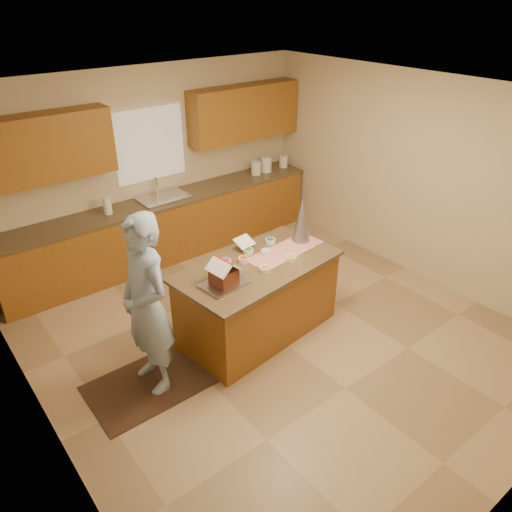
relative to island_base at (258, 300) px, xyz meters
name	(u,v)px	position (x,y,z in m)	size (l,w,h in m)	color
floor	(273,334)	(0.10, -0.16, -0.44)	(5.50, 5.50, 0.00)	tan
ceiling	(278,98)	(0.10, -0.16, 2.26)	(5.50, 5.50, 0.00)	silver
wall_back	(151,165)	(0.10, 2.59, 0.91)	(5.50, 5.50, 0.00)	beige
wall_left	(27,320)	(-2.40, -0.16, 0.91)	(5.50, 5.50, 0.00)	beige
wall_right	(420,179)	(2.60, -0.16, 0.91)	(5.50, 5.50, 0.00)	beige
stone_accent	(70,387)	(-2.38, -0.96, 0.81)	(2.50, 2.50, 0.00)	gray
window_curtain	(149,145)	(0.10, 2.56, 1.21)	(1.05, 0.03, 1.00)	white
back_counter_base	(167,229)	(0.10, 2.29, 0.00)	(4.80, 0.60, 0.88)	#9D5920
back_counter_top	(164,200)	(0.10, 2.29, 0.46)	(4.85, 0.63, 0.04)	brown
upper_cabinet_left	(35,150)	(-1.45, 2.41, 1.46)	(1.85, 0.35, 0.80)	#995E20
upper_cabinet_right	(244,112)	(1.65, 2.41, 1.46)	(1.85, 0.35, 0.80)	#995E20
sink	(164,201)	(0.10, 2.29, 0.45)	(0.70, 0.45, 0.12)	silver
faucet	(157,186)	(0.10, 2.47, 0.62)	(0.03, 0.03, 0.28)	silver
island_base	(258,300)	(0.00, 0.00, 0.00)	(1.78, 0.89, 0.87)	#9D5920
island_top	(258,266)	(0.00, 0.00, 0.45)	(1.86, 0.97, 0.04)	brown
table_runner	(285,251)	(0.44, 0.05, 0.48)	(0.99, 0.36, 0.01)	#B3140C
baking_tray	(224,284)	(-0.53, -0.11, 0.49)	(0.45, 0.34, 0.02)	silver
cookbook	(244,242)	(0.10, 0.39, 0.56)	(0.22, 0.02, 0.18)	white
tinsel_tree	(301,220)	(0.76, 0.14, 0.75)	(0.22, 0.22, 0.54)	#ABABB7
rug	(152,383)	(-1.41, -0.01, -0.43)	(1.27, 0.83, 0.01)	black
boy	(147,306)	(-1.36, -0.01, 0.51)	(0.68, 0.45, 1.87)	#98B6D8
canister_a	(256,168)	(1.78, 2.29, 0.59)	(0.16, 0.16, 0.22)	white
canister_b	(266,164)	(2.00, 2.29, 0.61)	(0.18, 0.18, 0.25)	white
canister_c	(283,161)	(2.37, 2.29, 0.58)	(0.14, 0.14, 0.20)	white
paper_towel	(107,206)	(-0.73, 2.29, 0.60)	(0.11, 0.11, 0.24)	white
gingerbread_house	(224,274)	(-0.53, -0.11, 0.60)	(0.30, 0.31, 0.28)	brown
candy_bowls	(259,256)	(0.10, 0.11, 0.50)	(0.83, 0.59, 0.05)	white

